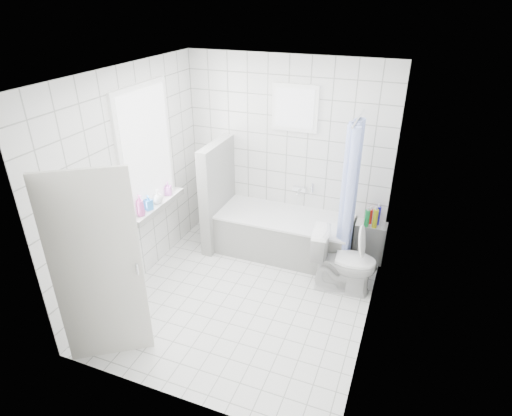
% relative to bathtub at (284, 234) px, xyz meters
% --- Properties ---
extents(ground, '(3.00, 3.00, 0.00)m').
position_rel_bathtub_xyz_m(ground, '(-0.11, -1.12, -0.29)').
color(ground, white).
rests_on(ground, ground).
extents(ceiling, '(3.00, 3.00, 0.00)m').
position_rel_bathtub_xyz_m(ceiling, '(-0.11, -1.12, 2.31)').
color(ceiling, white).
rests_on(ceiling, ground).
extents(wall_back, '(2.80, 0.02, 2.60)m').
position_rel_bathtub_xyz_m(wall_back, '(-0.11, 0.38, 1.01)').
color(wall_back, white).
rests_on(wall_back, ground).
extents(wall_front, '(2.80, 0.02, 2.60)m').
position_rel_bathtub_xyz_m(wall_front, '(-0.11, -2.62, 1.01)').
color(wall_front, white).
rests_on(wall_front, ground).
extents(wall_left, '(0.02, 3.00, 2.60)m').
position_rel_bathtub_xyz_m(wall_left, '(-1.51, -1.12, 1.01)').
color(wall_left, white).
rests_on(wall_left, ground).
extents(wall_right, '(0.02, 3.00, 2.60)m').
position_rel_bathtub_xyz_m(wall_right, '(1.29, -1.12, 1.01)').
color(wall_right, white).
rests_on(wall_right, ground).
extents(window_left, '(0.01, 0.90, 1.40)m').
position_rel_bathtub_xyz_m(window_left, '(-1.47, -0.82, 1.31)').
color(window_left, white).
rests_on(window_left, wall_left).
extents(window_back, '(0.50, 0.01, 0.50)m').
position_rel_bathtub_xyz_m(window_back, '(-0.01, 0.33, 1.66)').
color(window_back, white).
rests_on(window_back, wall_back).
extents(window_sill, '(0.18, 1.02, 0.08)m').
position_rel_bathtub_xyz_m(window_sill, '(-1.42, -0.82, 0.57)').
color(window_sill, white).
rests_on(window_sill, wall_left).
extents(door, '(0.68, 0.48, 2.00)m').
position_rel_bathtub_xyz_m(door, '(-1.03, -2.38, 0.71)').
color(door, silver).
rests_on(door, ground).
extents(bathtub, '(1.79, 0.77, 0.58)m').
position_rel_bathtub_xyz_m(bathtub, '(0.00, 0.00, 0.00)').
color(bathtub, white).
rests_on(bathtub, ground).
extents(partition_wall, '(0.15, 0.85, 1.50)m').
position_rel_bathtub_xyz_m(partition_wall, '(-0.96, -0.05, 0.46)').
color(partition_wall, white).
rests_on(partition_wall, ground).
extents(tiled_ledge, '(0.40, 0.24, 0.55)m').
position_rel_bathtub_xyz_m(tiled_ledge, '(1.12, 0.25, -0.02)').
color(tiled_ledge, white).
rests_on(tiled_ledge, ground).
extents(toilet, '(0.81, 0.50, 0.79)m').
position_rel_bathtub_xyz_m(toilet, '(0.92, -0.51, 0.10)').
color(toilet, white).
rests_on(toilet, ground).
extents(curtain_rod, '(0.02, 0.80, 0.02)m').
position_rel_bathtub_xyz_m(curtain_rod, '(0.84, -0.02, 1.71)').
color(curtain_rod, silver).
rests_on(curtain_rod, wall_back).
extents(shower_curtain, '(0.14, 0.48, 1.78)m').
position_rel_bathtub_xyz_m(shower_curtain, '(0.84, -0.16, 0.81)').
color(shower_curtain, '#516DEF').
rests_on(shower_curtain, curtain_rod).
extents(tub_faucet, '(0.18, 0.06, 0.06)m').
position_rel_bathtub_xyz_m(tub_faucet, '(0.10, 0.33, 0.56)').
color(tub_faucet, silver).
rests_on(tub_faucet, wall_back).
extents(sill_bottles, '(0.19, 0.73, 0.27)m').
position_rel_bathtub_xyz_m(sill_bottles, '(-1.41, -0.93, 0.71)').
color(sill_bottles, '#369CF7').
rests_on(sill_bottles, window_sill).
extents(ledge_bottles, '(0.18, 0.17, 0.26)m').
position_rel_bathtub_xyz_m(ledge_bottles, '(1.12, 0.22, 0.38)').
color(ledge_bottles, red).
rests_on(ledge_bottles, tiled_ledge).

